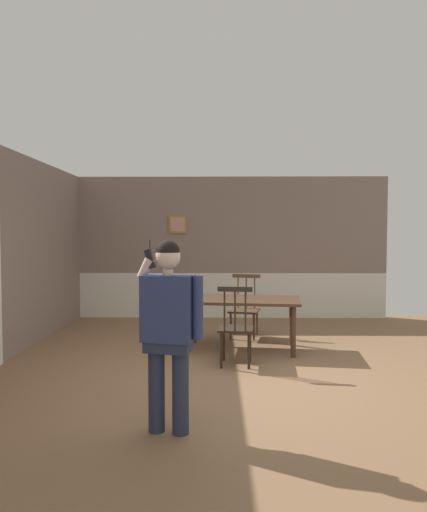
{
  "coord_description": "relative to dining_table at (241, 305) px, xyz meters",
  "views": [
    {
      "loc": [
        -0.23,
        -5.37,
        1.67
      ],
      "look_at": [
        -0.29,
        -0.78,
        1.45
      ],
      "focal_mm": 31.88,
      "sensor_mm": 36.0,
      "label": 1
    }
  ],
  "objects": [
    {
      "name": "ground_plane",
      "position": [
        -0.08,
        -1.17,
        -0.65
      ],
      "size": [
        8.22,
        8.22,
        0.0
      ],
      "primitive_type": "plane",
      "color": "#846042"
    },
    {
      "name": "chair_by_doorway",
      "position": [
        0.1,
        0.83,
        -0.18
      ],
      "size": [
        0.55,
        0.55,
        1.01
      ],
      "rotation": [
        0.0,
        0.0,
        2.92
      ],
      "color": "#513823",
      "rests_on": "ground_plane"
    },
    {
      "name": "person_figure",
      "position": [
        -0.73,
        -2.79,
        0.28
      ],
      "size": [
        0.57,
        0.31,
        1.63
      ],
      "rotation": [
        0.0,
        0.0,
        2.93
      ],
      "color": "#282E49",
      "rests_on": "ground_plane"
    },
    {
      "name": "dining_table",
      "position": [
        0.0,
        0.0,
        0.0
      ],
      "size": [
        1.78,
        1.08,
        0.74
      ],
      "rotation": [
        0.0,
        0.0,
        -0.12
      ],
      "color": "#4C3323",
      "rests_on": "ground_plane"
    },
    {
      "name": "chair_near_window",
      "position": [
        -0.1,
        -0.82,
        -0.16
      ],
      "size": [
        0.47,
        0.47,
        1.03
      ],
      "rotation": [
        0.0,
        0.0,
        -0.11
      ],
      "color": "#2D2319",
      "rests_on": "ground_plane"
    },
    {
      "name": "room_back_partition",
      "position": [
        -0.08,
        2.57,
        0.71
      ],
      "size": [
        6.19,
        0.17,
        2.82
      ],
      "color": "gray",
      "rests_on": "ground_plane"
    }
  ]
}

